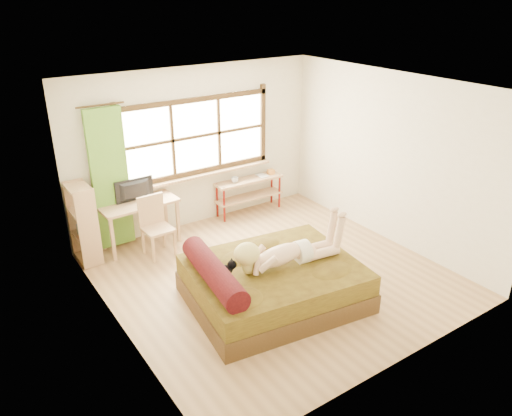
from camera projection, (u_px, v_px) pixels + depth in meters
floor at (274, 275)px, 7.23m from camera, size 4.50×4.50×0.00m
ceiling at (277, 87)px, 6.13m from camera, size 4.50×4.50×0.00m
wall_back at (196, 148)px, 8.38m from camera, size 4.50×0.00×4.50m
wall_front at (408, 258)px, 4.98m from camera, size 4.50×0.00×4.50m
wall_left at (112, 232)px, 5.52m from camera, size 0.00×4.50×4.50m
wall_right at (391, 159)px, 7.83m from camera, size 0.00×4.50×4.50m
window at (197, 139)px, 8.29m from camera, size 2.80×0.16×1.46m
curtain at (110, 179)px, 7.57m from camera, size 0.55×0.10×2.20m
bed at (270, 283)px, 6.51m from camera, size 2.36×1.99×0.82m
woman at (287, 242)px, 6.34m from camera, size 1.55×0.63×0.64m
kitten at (222, 270)px, 6.09m from camera, size 0.34×0.17×0.26m
desk at (139, 208)px, 7.81m from camera, size 1.22×0.60×0.75m
monitor at (136, 191)px, 7.74m from camera, size 0.63×0.11×0.36m
chair at (155, 222)px, 7.64m from camera, size 0.44×0.44×0.94m
pipe_shelf at (250, 188)px, 9.08m from camera, size 1.30×0.36×0.73m
cup at (235, 180)px, 8.83m from camera, size 0.13×0.13×0.10m
book at (258, 176)px, 9.11m from camera, size 0.18×0.24×0.02m
bookshelf at (83, 223)px, 7.38m from camera, size 0.31×0.54×1.22m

